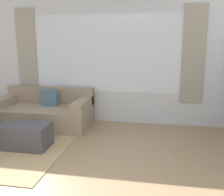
# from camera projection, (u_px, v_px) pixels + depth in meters

# --- Properties ---
(wall_back) EXTENTS (6.93, 0.11, 2.70)m
(wall_back) POSITION_uv_depth(u_px,v_px,m) (106.00, 59.00, 5.21)
(wall_back) COLOR silver
(wall_back) RESTS_ON ground_plane
(couch_main) EXTENTS (1.91, 0.98, 0.75)m
(couch_main) POSITION_uv_depth(u_px,v_px,m) (44.00, 112.00, 5.14)
(couch_main) COLOR gray
(couch_main) RESTS_ON ground_plane
(ottoman) EXTENTS (0.80, 0.47, 0.40)m
(ottoman) POSITION_uv_depth(u_px,v_px,m) (25.00, 136.00, 4.05)
(ottoman) COLOR #47474C
(ottoman) RESTS_ON ground_plane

